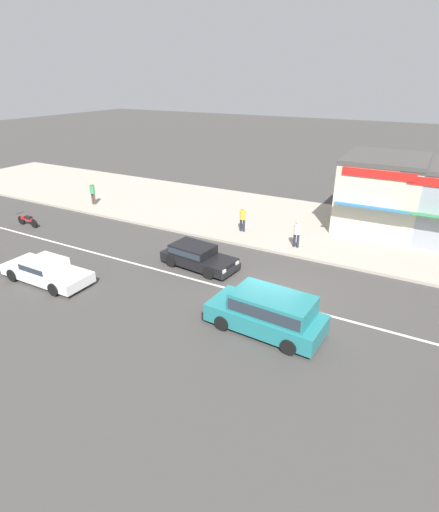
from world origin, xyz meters
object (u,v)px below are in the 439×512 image
hatchback_black_0 (197,255)px  pedestrian_by_shop (243,217)px  sedan_white_3 (46,270)px  minivan_teal_5 (268,311)px  pedestrian_near_clock (297,232)px  motorcycle_0 (27,220)px  shopfront_corner_warung (381,192)px  pedestrian_mid_kerb (93,192)px

hatchback_black_0 → pedestrian_by_shop: 5.26m
sedan_white_3 → minivan_teal_5: bearing=6.9°
hatchback_black_0 → minivan_teal_5: 6.35m
pedestrian_by_shop → pedestrian_near_clock: bearing=-12.0°
hatchback_black_0 → pedestrian_by_shop: pedestrian_by_shop is taller
hatchback_black_0 → pedestrian_by_shop: (-0.01, 5.24, 0.45)m
sedan_white_3 → minivan_teal_5: size_ratio=1.01×
hatchback_black_0 → sedan_white_3: 7.16m
motorcycle_0 → pedestrian_by_shop: bearing=23.4°
pedestrian_near_clock → shopfront_corner_warung: size_ratio=0.25×
pedestrian_near_clock → pedestrian_by_shop: pedestrian_near_clock is taller
motorcycle_0 → pedestrian_by_shop: 13.81m
minivan_teal_5 → motorcycle_0: (-17.98, 3.24, -0.42)m
sedan_white_3 → minivan_teal_5: minivan_teal_5 is taller
motorcycle_0 → pedestrian_mid_kerb: size_ratio=1.10×
hatchback_black_0 → shopfront_corner_warung: size_ratio=0.63×
minivan_teal_5 → pedestrian_by_shop: 10.21m
hatchback_black_0 → pedestrian_near_clock: pedestrian_near_clock is taller
hatchback_black_0 → pedestrian_by_shop: bearing=90.1°
sedan_white_3 → pedestrian_mid_kerb: size_ratio=2.83×
minivan_teal_5 → sedan_white_3: bearing=-173.1°
motorcycle_0 → pedestrian_by_shop: pedestrian_by_shop is taller
sedan_white_3 → pedestrian_near_clock: 12.91m
pedestrian_near_clock → pedestrian_mid_kerb: 15.74m
pedestrian_mid_kerb → sedan_white_3: bearing=-55.4°
pedestrian_by_shop → shopfront_corner_warung: shopfront_corner_warung is taller
minivan_teal_5 → pedestrian_mid_kerb: (-17.37, 8.44, 0.26)m
pedestrian_mid_kerb → hatchback_black_0: bearing=-22.4°
pedestrian_by_shop → shopfront_corner_warung: 8.67m
pedestrian_by_shop → pedestrian_mid_kerb: bearing=-178.7°
pedestrian_near_clock → hatchback_black_0: bearing=-129.5°
motorcycle_0 → pedestrian_by_shop: (12.66, 5.47, 0.62)m
sedan_white_3 → pedestrian_mid_kerb: (-6.71, 9.72, 0.57)m
pedestrian_mid_kerb → minivan_teal_5: bearing=-25.9°
minivan_teal_5 → motorcycle_0: 18.28m
hatchback_black_0 → shopfront_corner_warung: bearing=55.7°
shopfront_corner_warung → pedestrian_near_clock: bearing=-119.9°
hatchback_black_0 → motorcycle_0: bearing=-179.0°
sedan_white_3 → hatchback_black_0: bearing=41.6°
sedan_white_3 → pedestrian_near_clock: bearing=45.6°
sedan_white_3 → pedestrian_by_shop: (5.35, 9.99, 0.51)m
hatchback_black_0 → sedan_white_3: (-5.36, -4.75, -0.05)m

